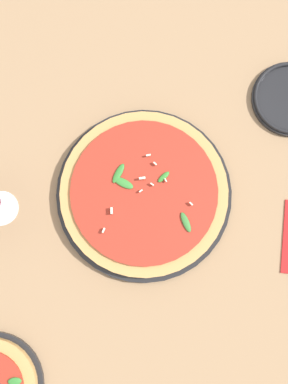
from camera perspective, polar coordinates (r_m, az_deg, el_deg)
The scene contains 2 objects.
ground_plane at distance 0.95m, azimuth 1.13°, elevation 1.53°, with size 6.00×6.00×0.00m, color #9E7A56.
pizza_arugula_main at distance 0.93m, azimuth -0.00°, elevation -0.14°, with size 0.37×0.37×0.05m.
Camera 1 is at (0.18, -0.06, 0.93)m, focal length 42.00 mm.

